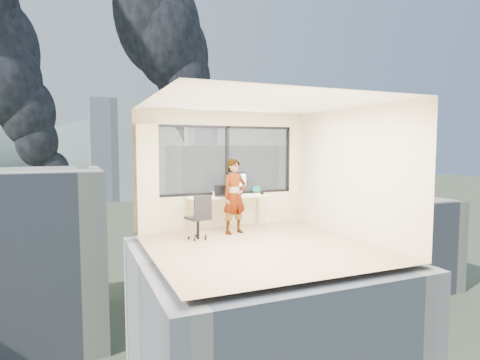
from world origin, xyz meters
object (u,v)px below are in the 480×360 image
desk (228,213)px  monitor (238,184)px  laptop (222,191)px  handbag (257,189)px  game_console (220,193)px  chair (198,217)px  person (235,196)px

desk → monitor: (0.27, 0.13, 0.63)m
laptop → handbag: laptop is taller
desk → game_console: bearing=113.3°
monitor → game_console: 0.46m
monitor → handbag: bearing=-2.4°
chair → monitor: 1.51m
person → handbag: size_ratio=6.77×
chair → game_console: chair is taller
chair → person: (0.87, 0.21, 0.34)m
person → desk: bearing=71.3°
chair → laptop: 1.06m
chair → handbag: handbag is taller
chair → game_console: bearing=33.2°
desk → chair: bearing=-144.4°
desk → laptop: (-0.15, -0.01, 0.48)m
chair → monitor: monitor is taller
chair → game_console: (0.78, 0.90, 0.34)m
chair → handbag: (1.70, 0.89, 0.39)m
desk → person: person is taller
monitor → game_console: bearing=146.8°
desk → handbag: handbag is taller
game_console → chair: bearing=-129.2°
monitor → game_console: size_ratio=1.58×
monitor → handbag: (0.53, 0.12, -0.16)m
chair → laptop: size_ratio=2.63×
person → game_console: bearing=82.0°
handbag → person: bearing=-128.8°
monitor → game_console: (-0.39, 0.13, -0.21)m
game_console → handbag: (0.91, -0.01, 0.05)m
game_console → handbag: bearing=1.0°
desk → laptop: 0.50m
desk → chair: (-0.90, -0.64, 0.08)m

